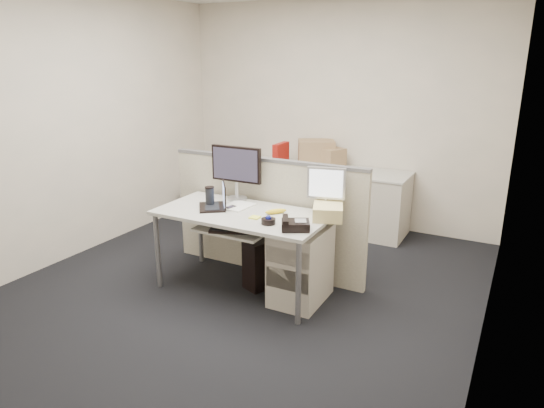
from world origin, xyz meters
The scene contains 27 objects.
floor centered at (0.00, 0.00, -0.01)m, with size 4.00×4.50×0.01m, color black.
wall_back centered at (0.00, 2.25, 1.35)m, with size 4.00×0.02×2.70m, color #BEB6A6.
wall_left centered at (-2.00, 0.00, 1.35)m, with size 0.02×4.50×2.70m, color #BEB6A6.
wall_right centered at (2.00, 0.00, 1.35)m, with size 0.02×4.50×2.70m, color #BEB6A6.
desk centered at (0.00, 0.00, 0.66)m, with size 1.50×0.75×0.73m.
keyboard_tray centered at (0.00, -0.18, 0.62)m, with size 0.62×0.32×0.02m, color silver.
drawer_pedestal centered at (0.55, 0.05, 0.33)m, with size 0.40×0.55×0.65m, color beige.
cubicle_partition centered at (0.00, 0.45, 0.55)m, with size 2.00×0.06×1.10m, color beige.
back_counter centered at (0.00, 1.93, 0.36)m, with size 2.00×0.60×0.72m, color beige.
monitor_main centered at (-0.25, 0.32, 0.98)m, with size 0.51×0.20×0.51m, color black.
monitor_small centered at (0.65, 0.32, 0.93)m, with size 0.33×0.16×0.40m, color #B7B7BC.
laptop centered at (-0.30, -0.02, 0.84)m, with size 0.30×0.23×0.23m, color black.
trackball centered at (0.35, -0.16, 0.75)m, with size 0.12×0.12×0.05m, color black.
desk_phone centered at (0.60, -0.18, 0.76)m, with size 0.22×0.18×0.07m, color black.
paper_stack centered at (-0.12, 0.12, 0.74)m, with size 0.22×0.29×0.01m, color white.
sticky_pad centered at (0.18, -0.09, 0.74)m, with size 0.08×0.08×0.01m, color #FCFF43.
travel_mug centered at (-0.35, 0.02, 0.81)m, with size 0.08×0.08×0.17m, color black.
banana centered at (0.28, 0.10, 0.75)m, with size 0.20×0.05×0.04m, color yellow.
cellphone centered at (-0.15, 0.05, 0.74)m, with size 0.06×0.11×0.01m, color black.
manila_folders centered at (0.72, 0.20, 0.79)m, with size 0.24×0.31×0.12m, color #EFD581.
keyboard centered at (0.05, -0.22, 0.64)m, with size 0.40×0.14×0.02m, color black.
pc_tower_desk centered at (0.17, 0.20, 0.23)m, with size 0.20×0.49×0.46m, color black.
pc_tower_spare_dark centered at (-1.05, 1.98, 0.19)m, with size 0.17×0.41×0.39m, color black.
pc_tower_spare_silver centered at (-1.70, 1.63, 0.20)m, with size 0.17×0.42×0.39m, color #B7B7BC.
cardboard_box_left centered at (-0.17, 2.05, 0.88)m, with size 0.43×0.33×0.33m, color #997653.
cardboard_box_right centered at (0.00, 2.05, 0.84)m, with size 0.34×0.27×0.25m, color #997653.
red_binder centered at (-0.55, 1.83, 0.87)m, with size 0.07×0.31×0.29m, color maroon.
Camera 1 is at (2.11, -3.42, 2.03)m, focal length 32.00 mm.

